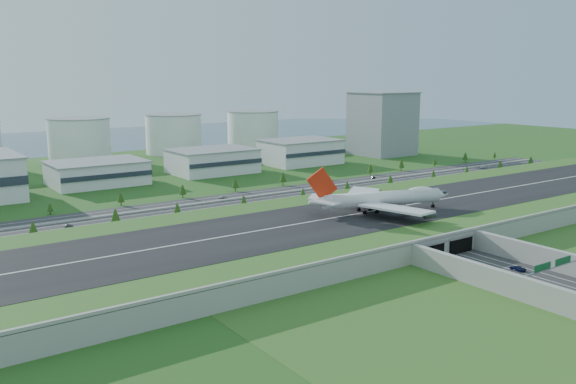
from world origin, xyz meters
TOP-DOWN VIEW (x-y plane):
  - ground at (0.00, 0.00)m, footprint 1200.00×1200.00m
  - airfield_deck at (0.00, -0.09)m, footprint 520.00×100.00m
  - underpass_road at (0.00, -99.42)m, footprint 38.80×120.40m
  - sign_gantry_near at (0.00, -95.04)m, footprint 38.70×0.70m
  - north_expressway at (0.00, 95.00)m, footprint 560.00×36.00m
  - tree_row at (5.93, 95.45)m, footprint 501.19×48.65m
  - hangar_mid_a at (-60.00, 190.00)m, footprint 58.00×42.00m
  - hangar_mid_b at (25.00, 190.00)m, footprint 58.00×42.00m
  - hangar_mid_c at (105.00, 190.00)m, footprint 58.00×42.00m
  - office_tower at (200.00, 195.00)m, footprint 46.00×46.00m
  - fuel_tank_b at (-35.00, 310.00)m, footprint 50.00×50.00m
  - fuel_tank_c at (50.00, 310.00)m, footprint 50.00×50.00m
  - fuel_tank_d at (135.00, 310.00)m, footprint 50.00×50.00m
  - bay_water at (0.00, 480.00)m, footprint 1200.00×260.00m
  - boeing_747 at (10.21, -2.29)m, footprint 70.35×65.48m
  - car_0 at (-10.63, -87.91)m, footprint 1.78×4.39m
  - car_2 at (7.47, -77.16)m, footprint 3.17×6.23m
  - car_4 at (-108.52, 84.35)m, footprint 4.28×1.84m
  - car_5 at (103.00, 101.99)m, footprint 4.38×2.43m
  - car_6 at (204.99, 87.84)m, footprint 6.18×4.40m
  - car_7 at (-16.02, 102.41)m, footprint 5.40×2.28m

SIDE VIEW (x-z plane):
  - ground at x=0.00m, z-range 0.00..0.00m
  - bay_water at x=0.00m, z-range 0.00..0.06m
  - north_expressway at x=0.00m, z-range 0.00..0.12m
  - car_5 at x=103.00m, z-range 0.12..1.49m
  - car_4 at x=-108.52m, z-range 0.12..1.56m
  - car_0 at x=-10.63m, z-range 0.12..1.61m
  - car_7 at x=-16.02m, z-range 0.12..1.68m
  - car_6 at x=204.99m, z-range 0.12..1.68m
  - car_2 at x=7.47m, z-range 0.12..1.81m
  - underpass_road at x=0.00m, z-range -0.57..7.43m
  - airfield_deck at x=0.00m, z-range -0.48..8.72m
  - tree_row at x=5.93m, z-range 0.53..8.91m
  - sign_gantry_near at x=0.00m, z-range 2.05..11.85m
  - hangar_mid_a at x=-60.00m, z-range 0.00..15.00m
  - hangar_mid_b at x=25.00m, z-range 0.00..17.00m
  - hangar_mid_c at x=105.00m, z-range 0.00..19.00m
  - boeing_747 at x=10.21m, z-range 3.12..25.59m
  - fuel_tank_b at x=-35.00m, z-range 0.00..35.00m
  - fuel_tank_c at x=50.00m, z-range 0.00..35.00m
  - fuel_tank_d at x=135.00m, z-range 0.00..35.00m
  - office_tower at x=200.00m, z-range 0.00..55.00m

